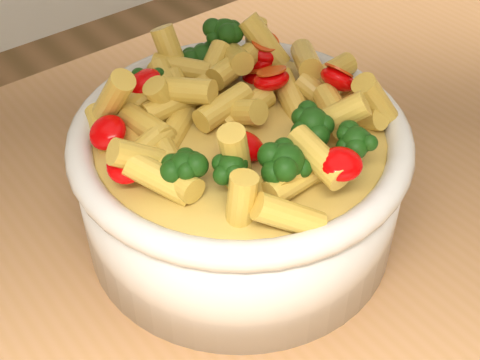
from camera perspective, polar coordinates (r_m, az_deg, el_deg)
table at (r=0.69m, az=10.67°, el=-8.96°), size 1.20×0.80×0.90m
serving_bowl at (r=0.55m, az=0.00°, el=0.11°), size 0.27×0.27×0.12m
pasta_salad at (r=0.50m, az=0.00°, el=6.15°), size 0.21×0.21×0.05m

